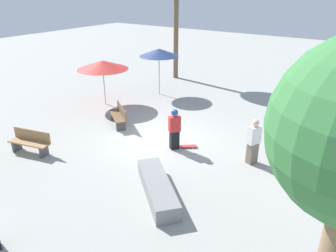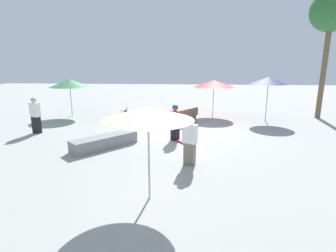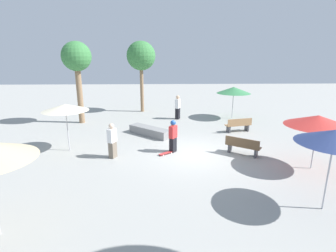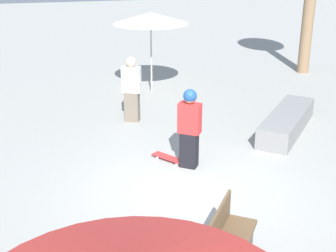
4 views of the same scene
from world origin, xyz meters
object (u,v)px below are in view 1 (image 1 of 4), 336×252
object	(u,v)px
skateboard	(186,146)
shade_umbrella_navy	(159,52)
bench_near	(30,142)
bench_far	(119,116)
shade_umbrella_cream	(329,132)
shade_umbrella_red	(103,65)
skater_main	(174,128)
concrete_ledge	(157,188)
bystander_far	(253,142)

from	to	relation	value
skateboard	shade_umbrella_navy	xyz separation A→B (m)	(-4.70, -4.66, 2.26)
bench_near	bench_far	world-z (taller)	same
shade_umbrella_cream	shade_umbrella_navy	bearing A→B (deg)	-119.66
skateboard	shade_umbrella_red	distance (m)	6.53
skater_main	shade_umbrella_cream	bearing A→B (deg)	-58.35
bench_near	shade_umbrella_red	xyz separation A→B (m)	(-5.33, -1.49, 1.61)
skateboard	shade_umbrella_red	xyz separation A→B (m)	(-1.79, -5.96, 1.98)
bench_near	skater_main	bearing A→B (deg)	-155.63
concrete_ledge	bystander_far	bearing A→B (deg)	155.05
concrete_ledge	shade_umbrella_navy	xyz separation A→B (m)	(-7.73, -5.55, 2.09)
skateboard	concrete_ledge	bearing A→B (deg)	-110.89
skateboard	shade_umbrella_navy	bearing A→B (deg)	97.56
bench_near	shade_umbrella_cream	xyz separation A→B (m)	(-2.89, 9.21, 1.72)
skateboard	bystander_far	size ratio (longest dim) A/B	0.47
bench_near	shade_umbrella_navy	size ratio (longest dim) A/B	0.66
skater_main	shade_umbrella_navy	xyz separation A→B (m)	(-5.00, -4.33, 1.47)
skateboard	shade_umbrella_red	size ratio (longest dim) A/B	0.30
skater_main	shade_umbrella_red	size ratio (longest dim) A/B	0.62
skateboard	bench_far	world-z (taller)	bench_far
skater_main	skateboard	size ratio (longest dim) A/B	2.08
concrete_ledge	bench_near	world-z (taller)	bench_near
skateboard	concrete_ledge	size ratio (longest dim) A/B	0.30
shade_umbrella_cream	bench_near	bearing A→B (deg)	-72.59
bench_far	shade_umbrella_cream	xyz separation A→B (m)	(0.85, 8.31, 1.72)
skater_main	skateboard	distance (m)	0.91
shade_umbrella_red	skater_main	bearing A→B (deg)	69.65
bench_far	bystander_far	bearing A→B (deg)	-143.31
skater_main	bench_far	world-z (taller)	skater_main
concrete_ledge	bystander_far	world-z (taller)	bystander_far
skateboard	concrete_ledge	world-z (taller)	concrete_ledge
skateboard	shade_umbrella_navy	distance (m)	7.00
skater_main	shade_umbrella_red	distance (m)	6.12
concrete_ledge	bench_far	world-z (taller)	bench_far
shade_umbrella_cream	shade_umbrella_navy	size ratio (longest dim) A/B	0.91
bystander_far	bench_far	bearing A→B (deg)	-64.46
skateboard	bystander_far	world-z (taller)	bystander_far
skater_main	concrete_ledge	xyz separation A→B (m)	(2.73, 1.22, -0.62)
concrete_ledge	shade_umbrella_red	bearing A→B (deg)	-125.12
shade_umbrella_red	skateboard	bearing A→B (deg)	73.32
bystander_far	concrete_ledge	bearing A→B (deg)	-0.70
skateboard	concrete_ledge	xyz separation A→B (m)	(3.03, 0.89, 0.18)
skater_main	bystander_far	size ratio (longest dim) A/B	0.98
concrete_ledge	shade_umbrella_cream	distance (m)	4.92
bench_near	bystander_far	distance (m)	7.94
shade_umbrella_cream	shade_umbrella_red	bearing A→B (deg)	-102.84
shade_umbrella_cream	bystander_far	world-z (taller)	shade_umbrella_cream
bench_near	skateboard	bearing A→B (deg)	-155.30
concrete_ledge	shade_umbrella_navy	bearing A→B (deg)	-144.34
bench_far	shade_umbrella_red	world-z (taller)	shade_umbrella_red
bench_far	bystander_far	xyz separation A→B (m)	(-0.14, 6.02, 0.38)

